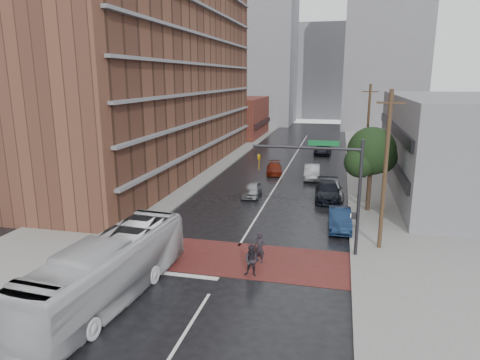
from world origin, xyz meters
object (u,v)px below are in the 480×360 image
Objects in this scene: transit_bus at (108,270)px; car_parked_far at (331,188)px; car_travel_b at (312,172)px; car_parked_mid at (328,191)px; suv_travel at (323,150)px; car_travel_a at (252,189)px; car_travel_c at (274,168)px; pedestrian_a at (260,248)px; pedestrian_b at (252,261)px; car_parked_near at (340,219)px.

car_parked_far is at bearing 69.44° from transit_bus.
car_parked_mid reaches higher than car_travel_b.
suv_travel is 0.89× the size of car_parked_mid.
car_travel_a is 0.92× the size of car_travel_c.
pedestrian_b is (-0.09, -1.80, -0.04)m from pedestrian_a.
pedestrian_a is (6.33, 5.95, -0.65)m from transit_bus.
pedestrian_b is at bearing -108.57° from car_parked_far.
suv_travel is 22.11m from car_parked_far.
car_parked_far is (7.07, 1.55, 0.17)m from car_travel_a.
car_travel_c is 0.87× the size of suv_travel.
car_parked_mid is (3.43, 14.61, -0.16)m from pedestrian_a.
car_travel_b is (1.52, 22.31, -0.18)m from pedestrian_a.
suv_travel is (8.31, 43.69, -0.92)m from transit_bus.
car_parked_near is at bearing -44.13° from car_travel_a.
pedestrian_b reaches higher than car_parked_mid.
car_parked_far is at bearing 10.34° from car_travel_a.
pedestrian_a is 1.05× the size of pedestrian_b.
car_travel_a is at bearing -178.62° from car_parked_mid.
pedestrian_a is 16.13m from car_parked_far.
car_travel_a is 6.81m from car_parked_mid.
pedestrian_b is at bearing -104.61° from car_parked_mid.
suv_travel is 23.18m from car_parked_mid.
car_travel_a is at bearing -173.94° from car_parked_far.
car_travel_a is 9.51m from car_travel_b.
car_parked_near is at bearing -83.14° from suv_travel.
pedestrian_a reaches higher than car_travel_b.
car_travel_c is (-2.81, 23.91, -0.33)m from pedestrian_a.
transit_bus is 29.34m from car_travel_b.
car_travel_c is (3.52, 29.85, -0.98)m from transit_bus.
car_travel_b is 0.95× the size of car_parked_far.
car_travel_a is at bearing 135.12° from car_parked_near.
car_parked_far is (0.28, 1.09, 0.04)m from car_parked_mid.
transit_bus is at bearing -98.64° from suv_travel.
suv_travel is (1.98, 37.74, -0.27)m from pedestrian_a.
transit_bus reaches higher than car_parked_mid.
pedestrian_b is 0.37× the size of car_parked_far.
car_parked_far reaches higher than suv_travel.
pedestrian_a is at bearing -105.73° from car_parked_mid.
car_parked_far is (3.80, 17.50, -0.07)m from pedestrian_b.
car_travel_c is at bearing -106.96° from suv_travel.
car_travel_c is at bearing 110.68° from car_parked_near.
car_parked_mid is 1.13m from car_parked_far.
car_parked_mid is (1.91, -7.70, 0.03)m from car_travel_b.
car_travel_a is 0.80× the size of car_parked_far.
car_parked_mid is (-1.10, 7.59, 0.05)m from car_parked_near.
car_parked_near is (10.86, 12.97, -0.85)m from transit_bus.
car_parked_near is (4.61, 8.82, -0.16)m from pedestrian_b.
suv_travel is at bearing 88.18° from pedestrian_b.
suv_travel is at bearing 83.55° from transit_bus.
car_parked_mid is at bearing -78.74° from car_travel_b.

